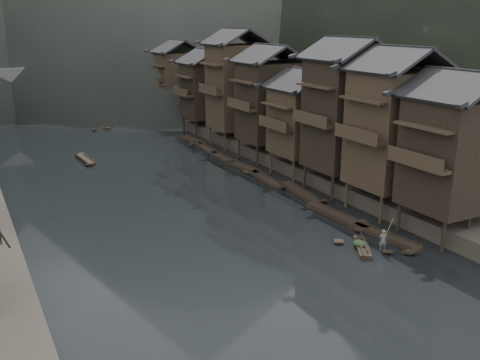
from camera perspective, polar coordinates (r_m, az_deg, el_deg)
water at (r=44.55m, az=-2.07°, el=-6.35°), size 300.00×300.00×0.00m
right_bank at (r=94.77m, az=6.35°, el=6.59°), size 40.00×200.00×1.80m
stilt_houses at (r=66.51m, az=4.12°, el=9.52°), size 9.00×67.60×16.57m
moored_sampans at (r=62.04m, az=1.98°, el=0.59°), size 2.74×48.74×0.47m
midriver_boats at (r=86.27m, az=-14.77°, el=4.66°), size 12.20×30.59×0.45m
stone_bridge at (r=111.02m, az=-18.94°, el=9.48°), size 40.00×6.00×9.00m
hero_sampan at (r=43.80m, az=12.93°, el=-6.92°), size 3.07×4.18×0.43m
cargo_heap at (r=43.64m, az=12.71°, el=-6.25°), size 0.99×1.29×0.59m
boatman at (r=43.02m, az=15.03°, el=-5.94°), size 0.75×0.66×1.74m
bamboo_pole at (r=42.18m, az=15.52°, el=-2.36°), size 0.70×2.02×3.88m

